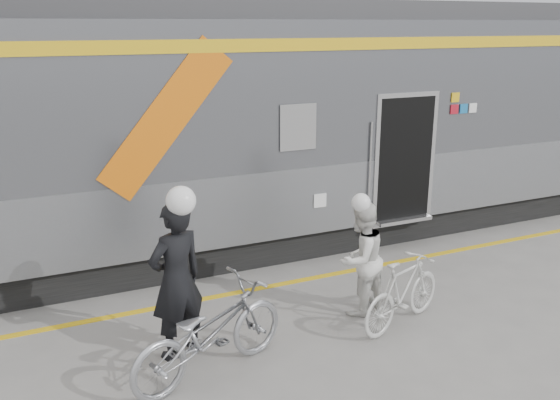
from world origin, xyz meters
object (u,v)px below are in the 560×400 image
man (176,280)px  woman (361,259)px  bicycle_right (403,292)px  bicycle_left (210,332)px

man → woman: (2.49, 0.06, -0.18)m
man → bicycle_right: bearing=151.4°
man → woman: size_ratio=1.23×
woman → bicycle_left: bearing=-4.7°
man → woman: bearing=162.8°
man → bicycle_right: size_ratio=1.22×
bicycle_right → woman: bearing=9.0°
man → bicycle_left: size_ratio=0.95×
man → bicycle_left: man is taller
bicycle_left → woman: woman is taller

